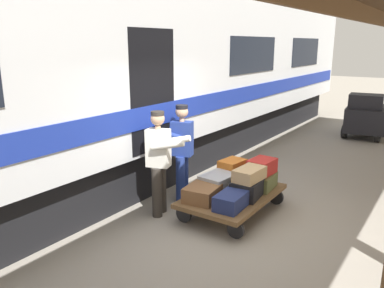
{
  "coord_description": "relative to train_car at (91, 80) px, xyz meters",
  "views": [
    {
      "loc": [
        -2.41,
        4.88,
        2.71
      ],
      "look_at": [
        0.98,
        -0.06,
        1.15
      ],
      "focal_mm": 36.14,
      "sensor_mm": 36.0,
      "label": 1
    }
  ],
  "objects": [
    {
      "name": "suitcase_olive_duffel",
      "position": [
        -3.08,
        -0.87,
        -1.6
      ],
      "size": [
        0.47,
        0.57,
        0.24
      ],
      "primitive_type": "cube",
      "rotation": [
        0.0,
        0.0,
        0.07
      ],
      "color": "brown",
      "rests_on": "luggage_cart"
    },
    {
      "name": "suitcase_navy_fabric",
      "position": [
        -3.08,
        0.15,
        -1.61
      ],
      "size": [
        0.39,
        0.61,
        0.23
      ],
      "primitive_type": "cube",
      "rotation": [
        0.0,
        0.0,
        0.05
      ],
      "color": "navy",
      "rests_on": "luggage_cart"
    },
    {
      "name": "suitcase_orange_carryall",
      "position": [
        -2.55,
        -0.85,
        -1.43
      ],
      "size": [
        0.39,
        0.5,
        0.22
      ],
      "primitive_type": "cube",
      "rotation": [
        0.0,
        0.0,
        -0.13
      ],
      "color": "#CC6B23",
      "rests_on": "suitcase_slate_roller"
    },
    {
      "name": "suitcase_gray_aluminum",
      "position": [
        -2.57,
        -0.36,
        -1.58
      ],
      "size": [
        0.5,
        0.67,
        0.28
      ],
      "primitive_type": "cube",
      "rotation": [
        0.0,
        0.0,
        -0.1
      ],
      "color": "#9EA0A5",
      "rests_on": "luggage_cart"
    },
    {
      "name": "suitcase_tan_vintage",
      "position": [
        -3.11,
        -0.37,
        -1.34
      ],
      "size": [
        0.36,
        0.57,
        0.19
      ],
      "primitive_type": "cube",
      "rotation": [
        0.0,
        0.0,
        -0.05
      ],
      "color": "tan",
      "rests_on": "suitcase_black_hardshell"
    },
    {
      "name": "suitcase_black_hardshell",
      "position": [
        -3.08,
        -0.36,
        -1.58
      ],
      "size": [
        0.46,
        0.59,
        0.29
      ],
      "primitive_type": "cube",
      "rotation": [
        0.0,
        0.0,
        0.11
      ],
      "color": "black",
      "rests_on": "luggage_cart"
    },
    {
      "name": "train_car",
      "position": [
        0.0,
        0.0,
        0.0
      ],
      "size": [
        3.02,
        21.34,
        4.0
      ],
      "color": "silver",
      "rests_on": "ground_plane"
    },
    {
      "name": "porter_in_overalls",
      "position": [
        -1.79,
        -0.37,
        -1.14
      ],
      "size": [
        0.73,
        0.56,
        1.7
      ],
      "color": "navy",
      "rests_on": "ground_plane"
    },
    {
      "name": "baggage_tug",
      "position": [
        -3.5,
        -7.36,
        -1.43
      ],
      "size": [
        1.3,
        1.82,
        1.3
      ],
      "color": "black",
      "rests_on": "ground_plane"
    },
    {
      "name": "porter_by_door",
      "position": [
        -1.88,
        0.34,
        -1.14
      ],
      "size": [
        0.73,
        0.56,
        1.7
      ],
      "color": "#332D28",
      "rests_on": "ground_plane"
    },
    {
      "name": "suitcase_brown_leather",
      "position": [
        -2.57,
        0.15,
        -1.61
      ],
      "size": [
        0.54,
        0.61,
        0.23
      ],
      "primitive_type": "cube",
      "rotation": [
        0.0,
        0.0,
        0.12
      ],
      "color": "brown",
      "rests_on": "luggage_cart"
    },
    {
      "name": "suitcase_red_plastic",
      "position": [
        -3.08,
        -0.9,
        -1.36
      ],
      "size": [
        0.38,
        0.5,
        0.25
      ],
      "primitive_type": "cube",
      "rotation": [
        0.0,
        0.0,
        -0.06
      ],
      "color": "#AD231E",
      "rests_on": "suitcase_olive_duffel"
    },
    {
      "name": "suitcase_slate_roller",
      "position": [
        -2.57,
        -0.87,
        -1.63
      ],
      "size": [
        0.42,
        0.53,
        0.18
      ],
      "primitive_type": "cube",
      "rotation": [
        0.0,
        0.0,
        0.06
      ],
      "color": "#4C515B",
      "rests_on": "luggage_cart"
    },
    {
      "name": "ground_plane",
      "position": [
        -3.21,
        -0.0,
        -2.06
      ],
      "size": [
        60.0,
        60.0,
        0.0
      ],
      "primitive_type": "plane",
      "color": "gray"
    },
    {
      "name": "luggage_cart",
      "position": [
        -2.83,
        -0.36,
        -1.77
      ],
      "size": [
        1.18,
        1.84,
        0.34
      ],
      "color": "brown",
      "rests_on": "ground_plane"
    }
  ]
}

